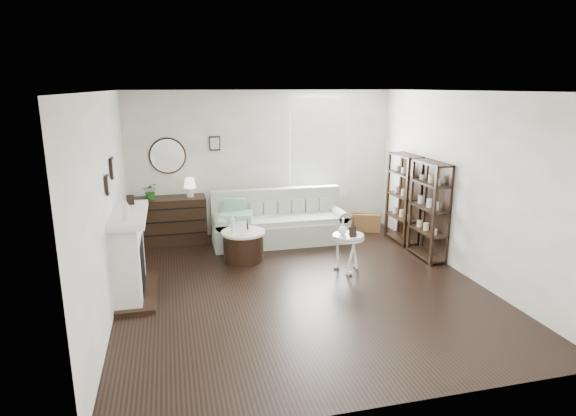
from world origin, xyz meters
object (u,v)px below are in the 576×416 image
object	(u,v)px
dresser	(171,220)
pedestal_table	(348,238)
sofa	(279,225)
drum_table	(243,246)

from	to	relation	value
dresser	pedestal_table	size ratio (longest dim) A/B	2.15
dresser	pedestal_table	xyz separation A→B (m)	(2.60, -2.08, 0.12)
sofa	dresser	size ratio (longest dim) A/B	1.93
sofa	drum_table	distance (m)	1.15
sofa	drum_table	world-z (taller)	sofa
dresser	drum_table	world-z (taller)	dresser
dresser	drum_table	size ratio (longest dim) A/B	1.77
sofa	pedestal_table	bearing A→B (deg)	-67.70
sofa	pedestal_table	size ratio (longest dim) A/B	4.14
sofa	pedestal_table	world-z (taller)	sofa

